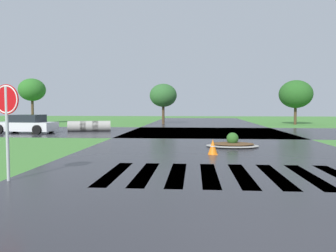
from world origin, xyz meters
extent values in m
cube|color=#2B2B30|center=(0.00, 10.00, 0.00)|extent=(11.58, 80.00, 0.01)
cube|color=#2B2B30|center=(0.00, 20.58, 0.00)|extent=(90.00, 10.42, 0.01)
cube|color=white|center=(-3.15, 5.07, 0.00)|extent=(0.45, 3.45, 0.01)
cube|color=white|center=(-2.25, 5.07, 0.00)|extent=(0.45, 3.45, 0.01)
cube|color=white|center=(-1.35, 5.07, 0.00)|extent=(0.45, 3.45, 0.01)
cube|color=white|center=(-0.45, 5.07, 0.00)|extent=(0.45, 3.45, 0.01)
cube|color=white|center=(0.45, 5.07, 0.00)|extent=(0.45, 3.45, 0.01)
cube|color=white|center=(1.35, 5.07, 0.00)|extent=(0.45, 3.45, 0.01)
cube|color=white|center=(2.25, 5.07, 0.00)|extent=(0.45, 3.45, 0.01)
cylinder|color=#B2B5BA|center=(-5.62, 3.90, 1.21)|extent=(0.08, 0.08, 2.41)
cylinder|color=red|center=(-5.62, 3.90, 2.09)|extent=(0.74, 0.20, 0.76)
torus|color=white|center=(-5.62, 3.90, 2.09)|extent=(0.72, 0.21, 0.73)
ellipsoid|color=#9E9B93|center=(0.92, 11.62, 0.06)|extent=(2.47, 1.79, 0.12)
ellipsoid|color=brown|center=(0.92, 11.62, 0.15)|extent=(2.02, 1.47, 0.10)
sphere|color=#2D6023|center=(0.92, 11.62, 0.40)|extent=(0.56, 0.56, 0.56)
cube|color=silver|center=(-12.89, 18.66, 0.48)|extent=(4.40, 2.12, 0.62)
cube|color=#1E232B|center=(-12.67, 18.64, 1.05)|extent=(2.17, 1.70, 0.53)
cylinder|color=black|center=(-14.24, 19.69, 0.32)|extent=(0.66, 0.28, 0.64)
cylinder|color=black|center=(-11.54, 17.64, 0.32)|extent=(0.66, 0.28, 0.64)
cylinder|color=black|center=(-11.37, 19.41, 0.32)|extent=(0.66, 0.28, 0.64)
cylinder|color=#9E9B93|center=(-9.76, 20.44, 0.40)|extent=(1.51, 1.11, 0.79)
cylinder|color=#9E9B93|center=(-8.88, 20.68, 0.40)|extent=(1.51, 1.11, 0.79)
cylinder|color=#9E9B93|center=(-8.00, 20.91, 0.40)|extent=(1.51, 1.11, 0.79)
cone|color=orange|center=(-0.14, 9.06, 0.30)|extent=(0.39, 0.39, 0.60)
torus|color=white|center=(-0.14, 9.06, 0.33)|extent=(0.24, 0.24, 0.04)
cube|color=orange|center=(-0.14, 9.06, 0.01)|extent=(0.36, 0.36, 0.03)
cylinder|color=#4C3823|center=(-18.79, 31.53, 1.36)|extent=(0.28, 0.28, 2.71)
ellipsoid|color=#2D6E25|center=(-18.79, 31.53, 3.73)|extent=(2.92, 2.92, 2.48)
cylinder|color=#4C3823|center=(-4.24, 31.81, 1.03)|extent=(0.28, 0.28, 2.07)
ellipsoid|color=#2F612D|center=(-4.24, 31.81, 3.09)|extent=(2.93, 2.93, 2.49)
cylinder|color=#4C3823|center=(9.59, 31.43, 0.99)|extent=(0.28, 0.28, 1.98)
ellipsoid|color=#275D20|center=(9.59, 31.43, 3.17)|extent=(3.40, 3.40, 2.89)
camera|label=1|loc=(-0.87, -4.23, 1.92)|focal=35.74mm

